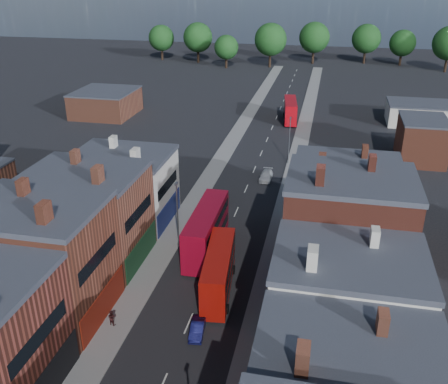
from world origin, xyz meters
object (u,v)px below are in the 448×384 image
at_px(bus_1, 219,271).
at_px(ped_1, 112,318).
at_px(bus_0, 206,230).
at_px(ped_3, 274,303).
at_px(car_1, 197,329).
at_px(car_3, 266,176).
at_px(bus_2, 290,110).
at_px(car_2, 218,197).

height_order(bus_1, ped_1, bus_1).
xyz_separation_m(bus_0, ped_3, (9.20, -9.73, -1.77)).
relative_size(car_1, car_3, 0.79).
distance_m(bus_2, car_2, 43.32).
bearing_deg(bus_2, bus_0, -101.62).
distance_m(car_1, ped_3, 8.01).
xyz_separation_m(car_1, ped_3, (6.50, 4.65, 0.52)).
xyz_separation_m(bus_0, car_3, (3.96, 23.02, -2.22)).
distance_m(bus_1, car_3, 30.69).
xyz_separation_m(bus_2, car_1, (-1.92, -70.74, -1.92)).
xyz_separation_m(car_3, ped_3, (5.24, -32.76, 0.45)).
bearing_deg(car_2, ped_1, -96.59).
bearing_deg(ped_1, bus_2, -84.03).
bearing_deg(car_3, bus_0, -98.80).
bearing_deg(ped_1, car_3, -89.91).
distance_m(car_1, ped_1, 8.17).
distance_m(ped_1, ped_3, 15.54).
bearing_deg(ped_3, car_3, 16.45).
relative_size(bus_0, bus_2, 1.13).
xyz_separation_m(bus_0, car_2, (-1.71, 13.55, -2.23)).
xyz_separation_m(bus_0, ped_1, (-5.45, -14.93, -1.97)).
height_order(bus_2, car_2, bus_2).
relative_size(car_1, car_2, 0.77).
relative_size(bus_0, car_2, 2.73).
xyz_separation_m(bus_2, car_2, (-6.33, -42.81, -1.87)).
relative_size(bus_2, ped_1, 7.05).
height_order(bus_1, car_2, bus_1).
xyz_separation_m(car_1, car_2, (-4.41, 27.93, 0.05)).
height_order(bus_2, ped_3, bus_2).
relative_size(bus_2, car_1, 3.14).
bearing_deg(car_1, car_3, 81.80).
height_order(bus_0, ped_1, bus_0).
distance_m(bus_2, ped_1, 72.02).
distance_m(bus_0, car_2, 13.84).
relative_size(car_2, ped_3, 2.33).
height_order(bus_1, car_1, bus_1).
distance_m(bus_0, bus_2, 56.55).
height_order(bus_0, car_1, bus_0).
bearing_deg(car_3, car_2, -119.94).
bearing_deg(bus_1, ped_1, -145.75).
distance_m(bus_0, car_3, 23.46).
height_order(car_2, ped_1, ped_1).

